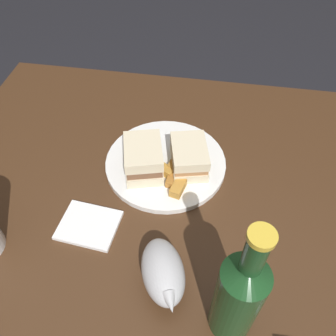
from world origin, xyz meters
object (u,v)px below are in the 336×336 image
(sandwich_half_right, at_px, (189,157))
(napkin, at_px, (89,225))
(sandwich_half_left, at_px, (144,159))
(plate, at_px, (166,163))
(cider_bottle, at_px, (239,295))
(gravy_boat, at_px, (163,272))

(sandwich_half_right, height_order, napkin, sandwich_half_right)
(sandwich_half_left, xyz_separation_m, napkin, (-0.08, -0.15, -0.04))
(plate, xyz_separation_m, cider_bottle, (0.16, -0.31, 0.10))
(sandwich_half_right, relative_size, cider_bottle, 0.43)
(sandwich_half_right, xyz_separation_m, cider_bottle, (0.10, -0.31, 0.06))
(sandwich_half_right, distance_m, napkin, 0.25)
(napkin, bearing_deg, gravy_boat, -29.06)
(sandwich_half_right, relative_size, napkin, 1.04)
(sandwich_half_right, distance_m, cider_bottle, 0.33)
(cider_bottle, bearing_deg, sandwich_half_right, 108.58)
(cider_bottle, bearing_deg, sandwich_half_left, 124.78)
(plate, distance_m, sandwich_half_left, 0.07)
(sandwich_half_right, relative_size, gravy_boat, 0.82)
(sandwich_half_right, xyz_separation_m, napkin, (-0.17, -0.17, -0.04))
(sandwich_half_right, bearing_deg, sandwich_half_left, -164.89)
(plate, distance_m, sandwich_half_right, 0.06)
(sandwich_half_left, bearing_deg, plate, 37.69)
(plate, height_order, sandwich_half_left, sandwich_half_left)
(sandwich_half_left, xyz_separation_m, gravy_boat, (0.08, -0.24, -0.00))
(sandwich_half_left, bearing_deg, cider_bottle, -55.22)
(plate, relative_size, sandwich_half_left, 2.26)
(gravy_boat, relative_size, napkin, 1.27)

